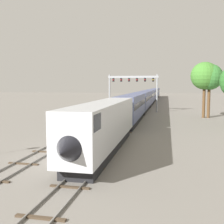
{
  "coord_description": "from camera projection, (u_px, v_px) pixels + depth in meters",
  "views": [
    {
      "loc": [
        7.89,
        -21.41,
        6.43
      ],
      "look_at": [
        1.0,
        12.0,
        3.0
      ],
      "focal_mm": 43.03,
      "sensor_mm": 36.0,
      "label": 1
    }
  ],
  "objects": [
    {
      "name": "ground_plane",
      "position": [
        73.0,
        160.0,
        23.09
      ],
      "size": [
        400.0,
        400.0,
        0.0
      ],
      "primitive_type": "plane",
      "color": "gray"
    },
    {
      "name": "track_main",
      "position": [
        147.0,
        106.0,
        81.15
      ],
      "size": [
        2.6,
        200.0,
        0.16
      ],
      "color": "slate",
      "rests_on": "ground"
    },
    {
      "name": "track_near",
      "position": [
        117.0,
        112.0,
        62.77
      ],
      "size": [
        2.6,
        160.0,
        0.16
      ],
      "color": "slate",
      "rests_on": "ground"
    },
    {
      "name": "passenger_train",
      "position": [
        148.0,
        97.0,
        85.13
      ],
      "size": [
        3.04,
        141.27,
        4.8
      ],
      "color": "silver",
      "rests_on": "ground"
    },
    {
      "name": "signal_gantry",
      "position": [
        133.0,
        84.0,
        64.35
      ],
      "size": [
        12.1,
        0.49,
        8.98
      ],
      "color": "#999BA0",
      "rests_on": "ground"
    },
    {
      "name": "trackside_tree_mid",
      "position": [
        210.0,
        77.0,
        52.09
      ],
      "size": [
        5.05,
        5.05,
        10.54
      ],
      "color": "brown",
      "rests_on": "ground"
    },
    {
      "name": "trackside_tree_right",
      "position": [
        205.0,
        76.0,
        52.23
      ],
      "size": [
        5.37,
        5.37,
        10.92
      ],
      "color": "brown",
      "rests_on": "ground"
    }
  ]
}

